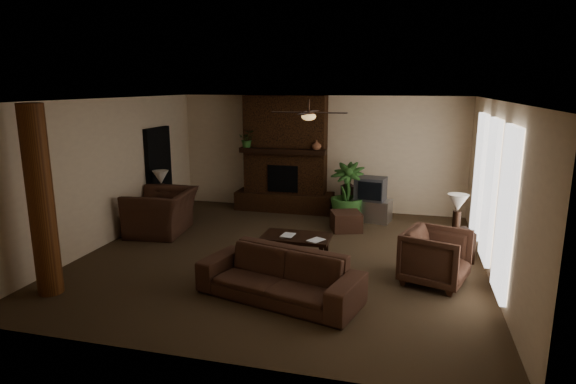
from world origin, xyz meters
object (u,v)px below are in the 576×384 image
(sofa, at_px, (279,268))
(floor_plant, at_px, (346,205))
(tv_stand, at_px, (372,210))
(side_table_left, at_px, (163,211))
(log_column, at_px, (41,202))
(ottoman, at_px, (346,221))
(armchair_right, at_px, (436,255))
(coffee_table, at_px, (296,239))
(floor_vase, at_px, (348,197))
(lamp_right, at_px, (458,206))
(armchair_left, at_px, (161,205))
(lamp_left, at_px, (161,179))
(side_table_right, at_px, (456,245))

(sofa, relative_size, floor_plant, 1.76)
(tv_stand, xyz_separation_m, side_table_left, (-4.53, -1.36, 0.03))
(log_column, relative_size, ottoman, 4.67)
(armchair_right, xyz_separation_m, coffee_table, (-2.35, 0.51, -0.10))
(floor_vase, distance_m, lamp_right, 3.50)
(armchair_left, bearing_deg, floor_plant, 109.72)
(sofa, bearing_deg, lamp_left, 154.23)
(ottoman, xyz_separation_m, floor_vase, (-0.15, 1.32, 0.23))
(log_column, xyz_separation_m, tv_stand, (4.33, 5.12, -1.15))
(coffee_table, distance_m, tv_stand, 3.03)
(floor_vase, bearing_deg, armchair_left, -145.64)
(floor_plant, bearing_deg, lamp_left, -163.76)
(side_table_right, height_order, lamp_right, lamp_right)
(floor_plant, relative_size, lamp_left, 2.07)
(tv_stand, bearing_deg, side_table_right, -41.07)
(ottoman, relative_size, tv_stand, 0.71)
(armchair_left, bearing_deg, armchair_right, 69.76)
(floor_vase, bearing_deg, tv_stand, -35.31)
(side_table_left, bearing_deg, lamp_left, -90.00)
(armchair_left, relative_size, side_table_right, 2.51)
(sofa, xyz_separation_m, tv_stand, (0.96, 4.45, -0.21))
(armchair_left, distance_m, lamp_left, 0.83)
(side_table_right, bearing_deg, floor_plant, 138.47)
(coffee_table, xyz_separation_m, tv_stand, (1.10, 2.82, -0.12))
(tv_stand, bearing_deg, sofa, -90.62)
(tv_stand, relative_size, side_table_left, 1.55)
(sofa, relative_size, lamp_right, 3.65)
(log_column, xyz_separation_m, armchair_right, (5.58, 1.79, -0.93))
(log_column, distance_m, lamp_left, 3.78)
(side_table_right, bearing_deg, sofa, -138.75)
(coffee_table, xyz_separation_m, floor_plant, (0.54, 2.61, 0.00))
(side_table_left, xyz_separation_m, lamp_left, (0.00, -0.00, 0.73))
(armchair_left, height_order, side_table_right, armchair_left)
(coffee_table, height_order, side_table_right, side_table_right)
(armchair_right, bearing_deg, coffee_table, 96.55)
(armchair_left, height_order, side_table_left, armchair_left)
(side_table_left, distance_m, side_table_right, 6.23)
(sofa, relative_size, side_table_right, 4.32)
(ottoman, relative_size, lamp_left, 0.92)
(log_column, distance_m, tv_stand, 6.80)
(floor_plant, relative_size, side_table_left, 2.45)
(ottoman, xyz_separation_m, side_table_left, (-4.06, -0.48, 0.08))
(coffee_table, relative_size, lamp_left, 1.85)
(armchair_right, height_order, tv_stand, armchair_right)
(coffee_table, distance_m, floor_plant, 2.66)
(armchair_right, distance_m, floor_plant, 3.60)
(lamp_right, bearing_deg, armchair_right, -108.40)
(tv_stand, relative_size, lamp_right, 1.31)
(sofa, bearing_deg, armchair_right, 42.14)
(floor_plant, distance_m, side_table_right, 2.95)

